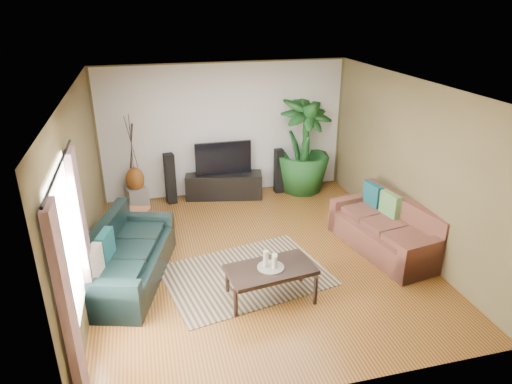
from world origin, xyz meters
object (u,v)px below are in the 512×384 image
object	(u,v)px
vase	(135,179)
tv_stand	(224,185)
sofa_left	(128,254)
side_table	(133,227)
sofa_right	(385,226)
speaker_left	(170,179)
potted_plant	(303,146)
coffee_table	(270,283)
television	(223,158)
speaker_right	(279,171)
pedestal	(137,197)

from	to	relation	value
vase	tv_stand	bearing A→B (deg)	0.00
sofa_left	side_table	size ratio (longest dim) A/B	3.83
sofa_left	sofa_right	size ratio (longest dim) A/B	1.08
sofa_left	speaker_left	world-z (taller)	speaker_left
tv_stand	potted_plant	size ratio (longest dim) A/B	0.78
coffee_table	potted_plant	world-z (taller)	potted_plant
sofa_left	television	bearing A→B (deg)	-18.85
television	vase	world-z (taller)	television
television	potted_plant	bearing A→B (deg)	-1.52
potted_plant	television	bearing A→B (deg)	178.48
sofa_right	television	distance (m)	3.52
potted_plant	side_table	world-z (taller)	potted_plant
speaker_right	sofa_right	bearing A→B (deg)	-73.78
coffee_table	vase	xyz separation A→B (m)	(-1.73, 3.57, 0.32)
side_table	sofa_right	bearing A→B (deg)	-18.05
sofa_right	tv_stand	xyz separation A→B (m)	(-2.13, 2.76, -0.17)
sofa_left	speaker_right	bearing A→B (deg)	-32.55
speaker_left	speaker_right	xyz separation A→B (m)	(2.25, 0.00, -0.04)
potted_plant	side_table	distance (m)	3.85
television	vase	bearing A→B (deg)	180.00
vase	sofa_left	bearing A→B (deg)	-92.90
sofa_right	potted_plant	world-z (taller)	potted_plant
speaker_right	side_table	world-z (taller)	speaker_right
sofa_left	tv_stand	world-z (taller)	sofa_left
sofa_right	vase	distance (m)	4.77
vase	speaker_right	bearing A→B (deg)	0.00
television	sofa_left	bearing A→B (deg)	-125.55
coffee_table	television	xyz separation A→B (m)	(0.02, 3.57, 0.61)
potted_plant	vase	bearing A→B (deg)	179.25
coffee_table	speaker_right	distance (m)	3.77
tv_stand	speaker_left	xyz separation A→B (m)	(-1.08, 0.00, 0.25)
sofa_left	sofa_right	distance (m)	4.02
vase	pedestal	bearing A→B (deg)	0.00
sofa_right	television	bearing A→B (deg)	-152.63
sofa_left	speaker_left	size ratio (longest dim) A/B	2.04
television	speaker_left	bearing A→B (deg)	180.00
speaker_left	tv_stand	bearing A→B (deg)	-9.96
coffee_table	side_table	xyz separation A→B (m)	(-1.80, 2.09, 0.03)
potted_plant	speaker_left	bearing A→B (deg)	179.07
speaker_right	side_table	bearing A→B (deg)	-156.61
potted_plant	side_table	bearing A→B (deg)	-157.77
sofa_right	potted_plant	size ratio (longest dim) A/B	0.97
television	side_table	distance (m)	2.42
speaker_right	potted_plant	xyz separation A→B (m)	(0.51, -0.04, 0.53)
sofa_right	speaker_left	distance (m)	4.23
sofa_left	speaker_right	distance (m)	4.04
sofa_left	speaker_right	size ratio (longest dim) A/B	2.23
coffee_table	tv_stand	world-z (taller)	tv_stand
sofa_left	speaker_left	bearing A→B (deg)	-0.31
speaker_left	potted_plant	distance (m)	2.80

